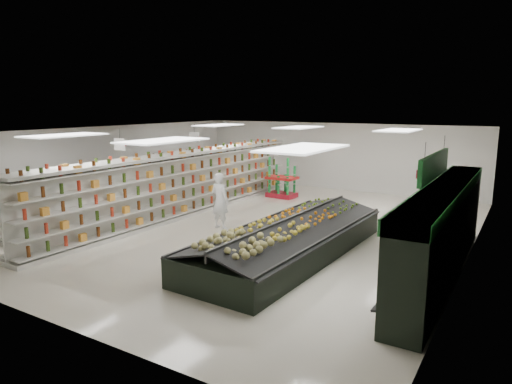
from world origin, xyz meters
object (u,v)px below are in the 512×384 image
Objects in this scene: gondola_center at (182,186)px; produce_island at (289,238)px; shopper_background at (215,179)px; soda_endcap at (282,179)px; shopper_main at (220,201)px; gondola_left at (135,186)px.

gondola_center reaches higher than produce_island.
shopper_background is at bearing 108.70° from gondola_center.
soda_endcap is at bearing -79.15° from shopper_background.
shopper_main is (0.68, -5.67, 0.14)m from soda_endcap.
gondola_left is at bearing -174.91° from gondola_center.
shopper_background is at bearing 139.40° from produce_island.
gondola_center is 8.76× the size of shopper_background.
shopper_background is at bearing -46.04° from shopper_main.
shopper_main is at bearing -154.60° from shopper_background.
gondola_left is 3.96m from shopper_background.
shopper_background is (-1.15, 3.63, -0.30)m from gondola_center.
produce_island is at bearing -60.53° from soda_endcap.
shopper_main is 1.22× the size of shopper_background.
soda_endcap is (-3.93, 6.95, 0.31)m from produce_island.
soda_endcap is at bearing 119.47° from produce_island.
produce_island is 8.85m from shopper_background.
produce_island is (5.56, -2.13, -0.58)m from gondola_center.
gondola_center is at bearing -108.68° from soda_endcap.
gondola_center is 8.19× the size of soda_endcap.
shopper_main reaches higher than shopper_background.
produce_island is (7.85, -1.97, -0.40)m from gondola_left.
gondola_center is at bearing -174.79° from shopper_background.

